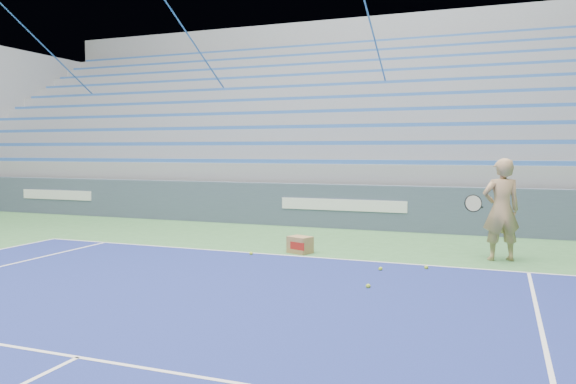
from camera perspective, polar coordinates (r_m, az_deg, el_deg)
name	(u,v)px	position (r m, az deg, el deg)	size (l,w,h in m)	color
sponsor_barrier	(344,206)	(14.13, 5.72, -1.47)	(30.00, 0.32, 1.10)	#404D62
bleachers	(388,139)	(19.64, 10.12, 5.36)	(31.00, 9.15, 7.30)	gray
tennis_player	(501,210)	(10.59, 20.83, -1.68)	(0.99, 0.94, 1.81)	tan
ball_box	(300,245)	(10.72, 1.23, -5.37)	(0.51, 0.45, 0.32)	#9B764B
tennis_ball_0	(251,253)	(10.52, -3.77, -6.25)	(0.07, 0.07, 0.07)	#B4DC2D
tennis_ball_1	(368,286)	(8.12, 8.15, -9.45)	(0.07, 0.07, 0.07)	#B4DC2D
tennis_ball_2	(426,267)	(9.55, 13.87, -7.45)	(0.07, 0.07, 0.07)	#B4DC2D
tennis_ball_3	(380,269)	(9.29, 9.37, -7.72)	(0.07, 0.07, 0.07)	#B4DC2D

